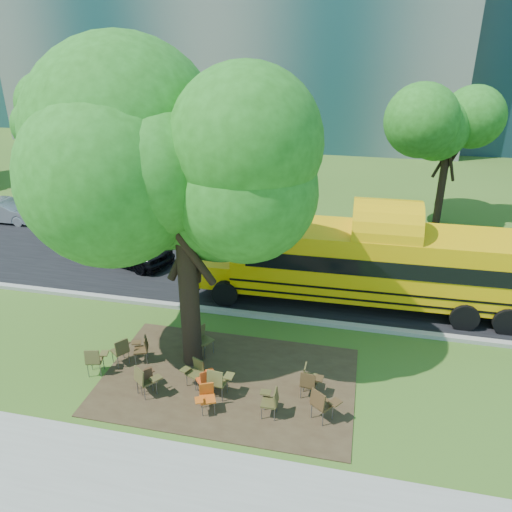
% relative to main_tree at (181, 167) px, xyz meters
% --- Properties ---
extents(ground, '(160.00, 160.00, 0.00)m').
position_rel_main_tree_xyz_m(ground, '(0.25, -0.14, -5.86)').
color(ground, '#365A1C').
rests_on(ground, ground).
extents(sidewalk, '(60.00, 4.00, 0.04)m').
position_rel_main_tree_xyz_m(sidewalk, '(0.25, -5.14, -5.84)').
color(sidewalk, gray).
rests_on(sidewalk, ground).
extents(dirt_patch, '(7.00, 4.50, 0.03)m').
position_rel_main_tree_xyz_m(dirt_patch, '(1.25, -0.64, -5.85)').
color(dirt_patch, '#382819').
rests_on(dirt_patch, ground).
extents(asphalt_road, '(80.00, 8.00, 0.04)m').
position_rel_main_tree_xyz_m(asphalt_road, '(0.25, 6.86, -5.84)').
color(asphalt_road, black).
rests_on(asphalt_road, ground).
extents(kerb_near, '(80.00, 0.25, 0.14)m').
position_rel_main_tree_xyz_m(kerb_near, '(0.25, 2.86, -5.79)').
color(kerb_near, gray).
rests_on(kerb_near, ground).
extents(kerb_far, '(80.00, 0.25, 0.14)m').
position_rel_main_tree_xyz_m(kerb_far, '(0.25, 10.96, -5.79)').
color(kerb_far, gray).
rests_on(kerb_far, ground).
extents(building_main, '(38.00, 16.00, 22.00)m').
position_rel_main_tree_xyz_m(building_main, '(-7.75, 35.86, 5.14)').
color(building_main, gray).
rests_on(building_main, ground).
extents(bg_tree_0, '(5.20, 5.20, 7.18)m').
position_rel_main_tree_xyz_m(bg_tree_0, '(-11.75, 12.86, -1.29)').
color(bg_tree_0, black).
rests_on(bg_tree_0, ground).
extents(bg_tree_2, '(4.80, 4.80, 6.62)m').
position_rel_main_tree_xyz_m(bg_tree_2, '(-4.75, 15.86, -1.65)').
color(bg_tree_2, black).
rests_on(bg_tree_2, ground).
extents(bg_tree_3, '(5.60, 5.60, 7.84)m').
position_rel_main_tree_xyz_m(bg_tree_3, '(8.25, 13.86, -0.83)').
color(bg_tree_3, black).
rests_on(bg_tree_3, ground).
extents(main_tree, '(7.20, 7.20, 9.47)m').
position_rel_main_tree_xyz_m(main_tree, '(0.00, 0.00, 0.00)').
color(main_tree, black).
rests_on(main_tree, ground).
extents(school_bus, '(11.50, 2.81, 2.80)m').
position_rel_main_tree_xyz_m(school_bus, '(5.21, 4.66, -4.24)').
color(school_bus, '#DFA507').
rests_on(school_bus, ground).
extents(chair_0, '(0.60, 0.64, 0.89)m').
position_rel_main_tree_xyz_m(chair_0, '(-2.47, -1.18, -5.31)').
color(chair_0, brown).
rests_on(chair_0, ground).
extents(chair_1, '(0.79, 0.63, 0.93)m').
position_rel_main_tree_xyz_m(chair_1, '(-0.72, -1.74, -5.28)').
color(chair_1, '#483F1F').
rests_on(chair_1, ground).
extents(chair_2, '(0.54, 0.68, 0.79)m').
position_rel_main_tree_xyz_m(chair_2, '(-0.78, -1.57, -5.37)').
color(chair_2, '#432817').
rests_on(chair_2, ground).
extents(chair_3, '(0.66, 0.52, 0.82)m').
position_rel_main_tree_xyz_m(chair_3, '(0.43, -1.00, -5.36)').
color(chair_3, '#46431E').
rests_on(chair_3, ground).
extents(chair_4, '(0.65, 0.56, 0.95)m').
position_rel_main_tree_xyz_m(chair_4, '(1.19, -1.39, -5.28)').
color(chair_4, brown).
rests_on(chair_4, ground).
extents(chair_5, '(0.55, 0.63, 0.80)m').
position_rel_main_tree_xyz_m(chair_5, '(1.04, -1.93, -5.36)').
color(chair_5, '#C05114').
rests_on(chair_5, ground).
extents(chair_6, '(0.50, 0.54, 0.84)m').
position_rel_main_tree_xyz_m(chair_6, '(2.69, -1.76, -5.34)').
color(chair_6, '#453F1E').
rests_on(chair_6, ground).
extents(chair_7, '(0.82, 0.64, 0.96)m').
position_rel_main_tree_xyz_m(chair_7, '(3.95, -1.66, -5.27)').
color(chair_7, '#452F18').
rests_on(chair_7, ground).
extents(chair_8, '(0.60, 0.76, 0.89)m').
position_rel_main_tree_xyz_m(chair_8, '(-1.97, -0.58, -5.31)').
color(chair_8, '#443B1D').
rests_on(chair_8, ground).
extents(chair_9, '(0.64, 0.57, 0.83)m').
position_rel_main_tree_xyz_m(chair_9, '(-1.43, -0.32, -5.35)').
color(chair_9, '#443018').
rests_on(chair_9, ground).
extents(chair_10, '(0.60, 0.77, 0.92)m').
position_rel_main_tree_xyz_m(chair_10, '(0.17, 0.43, -5.29)').
color(chair_10, brown).
rests_on(chair_10, ground).
extents(chair_11, '(0.56, 0.70, 0.82)m').
position_rel_main_tree_xyz_m(chair_11, '(0.85, -1.31, -5.35)').
color(chair_11, '#CA4315').
rests_on(chair_11, ground).
extents(chair_12, '(0.46, 0.51, 0.79)m').
position_rel_main_tree_xyz_m(chair_12, '(3.47, -0.56, -5.37)').
color(chair_12, '#4E4622').
rests_on(chair_12, ground).
extents(chair_13, '(0.60, 0.50, 0.86)m').
position_rel_main_tree_xyz_m(chair_13, '(3.54, -0.87, -5.33)').
color(chair_13, '#412E17').
rests_on(chair_13, ground).
extents(black_car, '(4.59, 2.85, 1.46)m').
position_rel_main_tree_xyz_m(black_car, '(-5.05, 6.06, -5.13)').
color(black_car, black).
rests_on(black_car, ground).
extents(bg_car_silver, '(3.55, 1.25, 1.17)m').
position_rel_main_tree_xyz_m(bg_car_silver, '(-13.17, 9.20, -5.28)').
color(bg_car_silver, '#949498').
rests_on(bg_car_silver, ground).
extents(bg_car_red, '(5.06, 3.05, 1.31)m').
position_rel_main_tree_xyz_m(bg_car_red, '(-8.08, 9.67, -5.20)').
color(bg_car_red, '#53180E').
rests_on(bg_car_red, ground).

